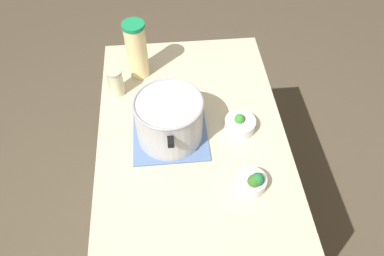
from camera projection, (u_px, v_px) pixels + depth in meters
The scene contains 8 objects.
ground_plane at pixel (192, 230), 2.31m from camera, with size 8.00×8.00×0.00m, color brown.
counter_slab at pixel (192, 192), 1.95m from camera, with size 1.27×0.79×0.94m, color #C3B798.
dish_cloth at pixel (170, 135), 1.58m from camera, with size 0.29×0.31×0.01m, color #5674A8.
cooking_pot at pixel (169, 119), 1.50m from camera, with size 0.34×0.28×0.20m.
lemonade_pitcher at pixel (137, 50), 1.72m from camera, with size 0.10×0.10×0.28m.
mason_jar at pixel (116, 82), 1.69m from camera, with size 0.07×0.07×0.13m.
broccoli_bowl_front at pixel (240, 124), 1.59m from camera, with size 0.13×0.13×0.08m.
broccoli_bowl_center at pixel (253, 182), 1.40m from camera, with size 0.11×0.11×0.09m.
Camera 1 is at (-0.98, 0.09, 2.18)m, focal length 35.20 mm.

